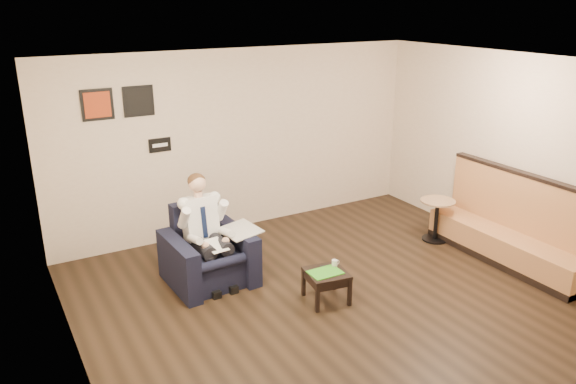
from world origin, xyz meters
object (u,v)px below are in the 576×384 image
green_folder (325,272)px  armchair (208,247)px  seated_man (212,237)px  side_table (326,286)px  smartphone (325,266)px  cafe_table (436,220)px  coffee_mug (335,263)px  banquette (509,220)px

green_folder → armchair: bearing=130.7°
seated_man → side_table: size_ratio=2.84×
side_table → green_folder: size_ratio=1.22×
side_table → green_folder: green_folder is taller
seated_man → smartphone: seated_man is taller
side_table → cafe_table: cafe_table is taller
seated_man → cafe_table: seated_man is taller
coffee_mug → smartphone: size_ratio=0.68×
smartphone → banquette: size_ratio=0.05×
seated_man → green_folder: bearing=-48.7°
green_folder → smartphone: (0.09, 0.14, -0.00)m
armchair → coffee_mug: armchair is taller
seated_man → side_table: bearing=-47.5°
coffee_mug → banquette: bearing=-8.6°
armchair → smartphone: armchair is taller
green_folder → smartphone: green_folder is taller
smartphone → banquette: banquette is taller
seated_man → smartphone: bearing=-42.0°
armchair → side_table: (1.04, -1.16, -0.30)m
seated_man → smartphone: (1.10, -0.91, -0.28)m
coffee_mug → armchair: bearing=138.1°
side_table → coffee_mug: coffee_mug is taller
armchair → smartphone: size_ratio=8.41×
coffee_mug → banquette: 2.64m
coffee_mug → smartphone: bearing=154.1°
coffee_mug → cafe_table: (2.27, 0.61, -0.11)m
seated_man → banquette: size_ratio=0.56×
green_folder → coffee_mug: size_ratio=4.74×
seated_man → cafe_table: 3.50m
smartphone → banquette: bearing=9.4°
armchair → seated_man: (0.01, -0.13, 0.18)m
seated_man → side_table: (1.03, -1.03, -0.48)m
seated_man → green_folder: (1.01, -1.05, -0.28)m
side_table → cafe_table: bearing=15.8°
side_table → coffee_mug: 0.30m
coffee_mug → banquette: (2.60, -0.40, 0.19)m
banquette → coffee_mug: bearing=171.4°
armchair → cafe_table: bearing=-10.3°
seated_man → cafe_table: size_ratio=2.08×
cafe_table → green_folder: bearing=-164.1°
green_folder → banquette: size_ratio=0.16×
coffee_mug → smartphone: (-0.10, 0.05, -0.04)m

